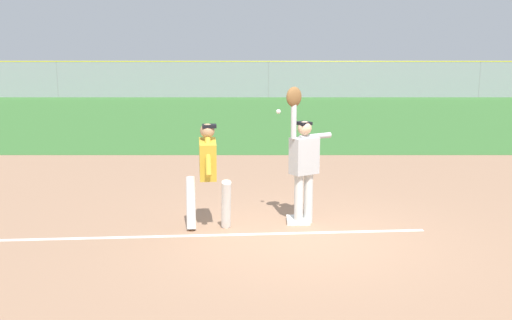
# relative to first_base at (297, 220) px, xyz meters

# --- Properties ---
(ground_plane) EXTENTS (77.04, 77.04, 0.00)m
(ground_plane) POSITION_rel_first_base_xyz_m (-0.02, -0.77, -0.04)
(ground_plane) COLOR tan
(outfield_grass) EXTENTS (46.16, 17.35, 0.01)m
(outfield_grass) POSITION_rel_first_base_xyz_m (-0.02, 14.84, -0.04)
(outfield_grass) COLOR #3D7533
(outfield_grass) RESTS_ON ground_plane
(chalk_foul_line) EXTENTS (11.97, 1.03, 0.01)m
(chalk_foul_line) POSITION_rel_first_base_xyz_m (-4.00, -0.90, -0.04)
(chalk_foul_line) COLOR white
(chalk_foul_line) RESTS_ON ground_plane
(first_base) EXTENTS (0.38, 0.38, 0.08)m
(first_base) POSITION_rel_first_base_xyz_m (0.00, 0.00, 0.00)
(first_base) COLOR white
(first_base) RESTS_ON ground_plane
(fielder) EXTENTS (0.81, 0.57, 2.28)m
(fielder) POSITION_rel_first_base_xyz_m (0.06, -0.08, 1.08)
(fielder) COLOR silver
(fielder) RESTS_ON ground_plane
(runner) EXTENTS (0.77, 0.85, 1.72)m
(runner) POSITION_rel_first_base_xyz_m (-1.47, -0.37, 0.96)
(runner) COLOR white
(runner) RESTS_ON ground_plane
(baseball) EXTENTS (0.07, 0.07, 0.07)m
(baseball) POSITION_rel_first_base_xyz_m (-0.34, 0.14, 1.81)
(baseball) COLOR white
(outfield_fence) EXTENTS (46.24, 0.08, 1.98)m
(outfield_fence) POSITION_rel_first_base_xyz_m (-0.02, 23.51, 0.95)
(outfield_fence) COLOR #93999E
(outfield_fence) RESTS_ON ground_plane
(parked_car_red) EXTENTS (4.50, 2.31, 1.25)m
(parked_car_red) POSITION_rel_first_base_xyz_m (-5.63, 27.45, 0.63)
(parked_car_red) COLOR #B21E1E
(parked_car_red) RESTS_ON ground_plane
(parked_car_tan) EXTENTS (4.48, 2.28, 1.25)m
(parked_car_tan) POSITION_rel_first_base_xyz_m (0.31, 27.67, 0.63)
(parked_car_tan) COLOR tan
(parked_car_tan) RESTS_ON ground_plane
(parked_car_silver) EXTENTS (4.49, 2.30, 1.25)m
(parked_car_silver) POSITION_rel_first_base_xyz_m (5.36, 27.63, 0.63)
(parked_car_silver) COLOR #B7B7BC
(parked_car_silver) RESTS_ON ground_plane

